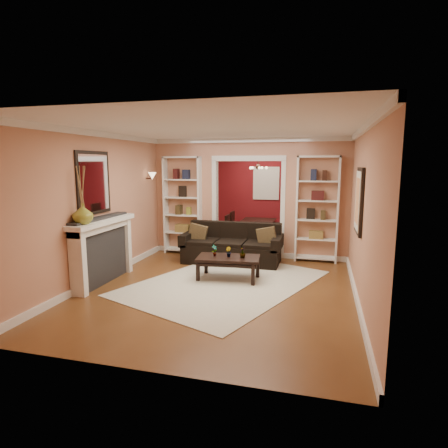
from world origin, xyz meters
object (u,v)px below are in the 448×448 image
(sofa, at_px, (232,243))
(coffee_table, at_px, (228,268))
(dining_table, at_px, (257,232))
(bookshelf_left, at_px, (183,205))
(bookshelf_right, at_px, (317,209))
(fireplace, at_px, (104,251))

(sofa, bearing_deg, coffee_table, -79.23)
(coffee_table, distance_m, dining_table, 3.40)
(bookshelf_left, height_order, bookshelf_right, same)
(bookshelf_left, height_order, dining_table, bookshelf_left)
(dining_table, bearing_deg, fireplace, 153.56)
(sofa, relative_size, fireplace, 1.27)
(coffee_table, relative_size, dining_table, 0.70)
(bookshelf_right, height_order, fireplace, bookshelf_right)
(coffee_table, bearing_deg, sofa, 94.41)
(bookshelf_right, xyz_separation_m, dining_table, (-1.58, 1.62, -0.86))
(coffee_table, distance_m, bookshelf_right, 2.53)
(sofa, xyz_separation_m, fireplace, (-1.88, -1.95, 0.16))
(dining_table, bearing_deg, bookshelf_right, -135.68)
(fireplace, bearing_deg, coffee_table, 19.42)
(bookshelf_right, bearing_deg, fireplace, -145.20)
(bookshelf_right, distance_m, dining_table, 2.42)
(fireplace, xyz_separation_m, dining_table, (2.06, 4.15, -0.29))
(coffee_table, distance_m, bookshelf_left, 2.55)
(coffee_table, xyz_separation_m, dining_table, (-0.05, 3.40, 0.07))
(bookshelf_left, xyz_separation_m, dining_table, (1.52, 1.62, -0.86))
(fireplace, distance_m, dining_table, 4.64)
(sofa, height_order, coffee_table, sofa)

